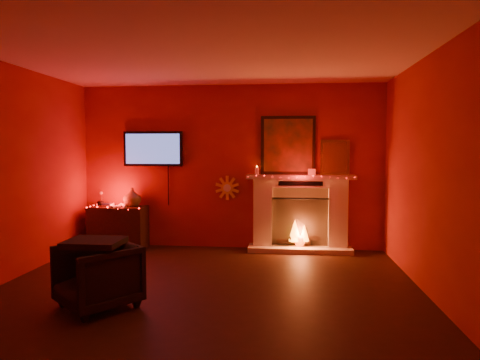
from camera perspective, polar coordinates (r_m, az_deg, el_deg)
The scene contains 6 objects.
room at distance 4.63m, azimuth -5.25°, elevation 0.55°, with size 5.00×5.00×5.00m.
fireplace at distance 6.98m, azimuth 7.93°, elevation -3.46°, with size 1.72×0.40×2.18m.
tv at distance 7.33m, azimuth -11.51°, elevation 4.08°, with size 1.00×0.07×1.24m.
sunburst_clock at distance 7.11m, azimuth -1.72°, elevation -1.06°, with size 0.40×0.03×0.40m.
console_table at distance 7.43m, azimuth -15.80°, elevation -5.67°, with size 0.91×0.56×1.00m.
armchair at distance 4.75m, azimuth -18.47°, elevation -12.04°, with size 0.71×0.73×0.66m, color black.
Camera 1 is at (0.91, -4.53, 1.63)m, focal length 32.00 mm.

